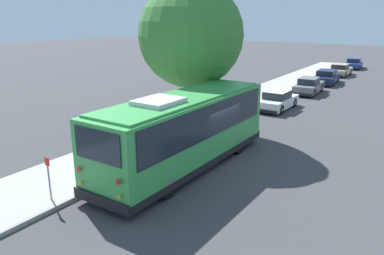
% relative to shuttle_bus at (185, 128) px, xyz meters
% --- Properties ---
extents(ground_plane, '(160.00, 160.00, 0.00)m').
position_rel_shuttle_bus_xyz_m(ground_plane, '(1.11, -0.39, -1.74)').
color(ground_plane, '#3D3D3F').
extents(sidewalk_slab, '(80.00, 3.50, 0.15)m').
position_rel_shuttle_bus_xyz_m(sidewalk_slab, '(1.11, 3.38, -1.66)').
color(sidewalk_slab, '#A3A099').
rests_on(sidewalk_slab, ground).
extents(curb_strip, '(80.00, 0.14, 0.15)m').
position_rel_shuttle_bus_xyz_m(curb_strip, '(1.11, 1.56, -1.66)').
color(curb_strip, gray).
rests_on(curb_strip, ground).
extents(shuttle_bus, '(9.66, 2.70, 3.25)m').
position_rel_shuttle_bus_xyz_m(shuttle_bus, '(0.00, 0.00, 0.00)').
color(shuttle_bus, green).
rests_on(shuttle_bus, ground).
extents(parked_sedan_white, '(4.17, 1.77, 1.29)m').
position_rel_shuttle_bus_xyz_m(parked_sedan_white, '(12.09, 0.51, -1.14)').
color(parked_sedan_white, silver).
rests_on(parked_sedan_white, ground).
extents(parked_sedan_gray, '(4.38, 1.79, 1.32)m').
position_rel_shuttle_bus_xyz_m(parked_sedan_gray, '(18.83, 0.32, -1.12)').
color(parked_sedan_gray, slate).
rests_on(parked_sedan_gray, ground).
extents(parked_sedan_navy, '(4.74, 1.96, 1.31)m').
position_rel_shuttle_bus_xyz_m(parked_sedan_navy, '(24.55, 0.31, -1.13)').
color(parked_sedan_navy, '#19234C').
rests_on(parked_sedan_navy, ground).
extents(parked_sedan_tan, '(4.36, 1.84, 1.26)m').
position_rel_shuttle_bus_xyz_m(parked_sedan_tan, '(30.64, 0.37, -1.16)').
color(parked_sedan_tan, tan).
rests_on(parked_sedan_tan, ground).
extents(parked_sedan_blue, '(4.35, 1.97, 1.27)m').
position_rel_shuttle_bus_xyz_m(parked_sedan_blue, '(37.64, 0.27, -1.15)').
color(parked_sedan_blue, navy).
rests_on(parked_sedan_blue, ground).
extents(street_tree, '(5.49, 5.49, 8.63)m').
position_rel_shuttle_bus_xyz_m(street_tree, '(4.65, 2.65, 3.85)').
color(street_tree, brown).
rests_on(street_tree, sidewalk_slab).
extents(sign_post_near, '(0.06, 0.22, 1.52)m').
position_rel_shuttle_bus_xyz_m(sign_post_near, '(-5.16, 2.04, -0.80)').
color(sign_post_near, gray).
rests_on(sign_post_near, sidewalk_slab).
extents(sign_post_far, '(0.06, 0.22, 1.29)m').
position_rel_shuttle_bus_xyz_m(sign_post_far, '(-3.08, 2.04, -0.92)').
color(sign_post_far, gray).
rests_on(sign_post_far, sidewalk_slab).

